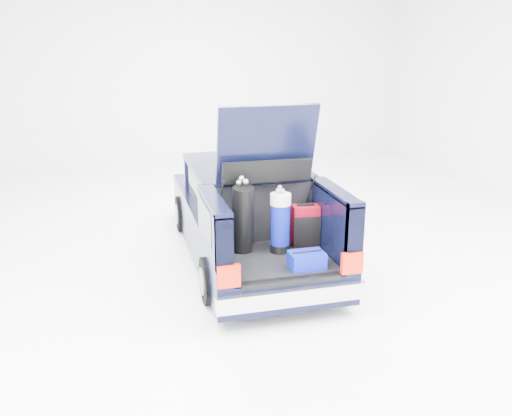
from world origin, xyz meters
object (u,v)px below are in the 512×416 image
object	(u,v)px
red_suitcase	(305,226)
blue_duffel	(307,260)
car	(246,213)
blue_golf_bag	(280,222)
black_golf_bag	(243,219)

from	to	relation	value
red_suitcase	blue_duffel	bearing A→B (deg)	-103.02
blue_duffel	car	bearing A→B (deg)	96.25
blue_golf_bag	red_suitcase	bearing A→B (deg)	21.48
red_suitcase	black_golf_bag	world-z (taller)	black_golf_bag
car	black_golf_bag	world-z (taller)	car
red_suitcase	black_golf_bag	size ratio (longest dim) A/B	0.58
red_suitcase	blue_golf_bag	xyz separation A→B (m)	(-0.39, -0.13, 0.13)
red_suitcase	black_golf_bag	xyz separation A→B (m)	(-0.86, -0.03, 0.18)
black_golf_bag	blue_golf_bag	xyz separation A→B (m)	(0.47, -0.10, -0.05)
black_golf_bag	blue_duffel	xyz separation A→B (m)	(0.62, -0.69, -0.35)
black_golf_bag	car	bearing A→B (deg)	79.04
car	red_suitcase	size ratio (longest dim) A/B	8.07
car	red_suitcase	world-z (taller)	car
red_suitcase	blue_duffel	distance (m)	0.78
blue_duffel	black_golf_bag	bearing A→B (deg)	130.89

